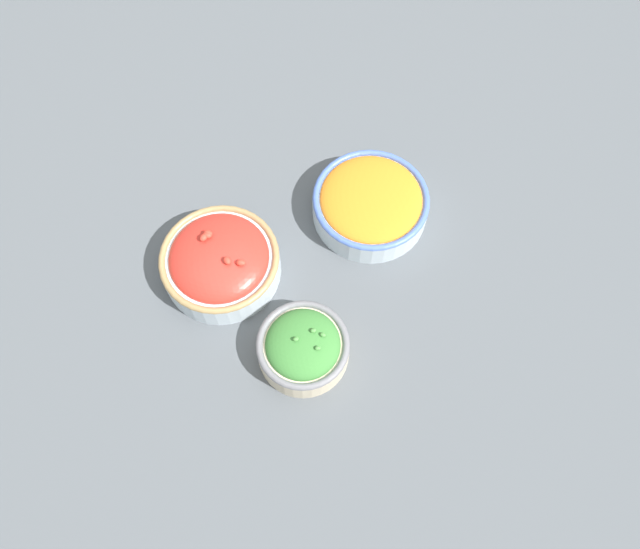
{
  "coord_description": "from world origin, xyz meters",
  "views": [
    {
      "loc": [
        0.25,
        0.38,
        1.02
      ],
      "look_at": [
        0.0,
        0.0,
        0.03
      ],
      "focal_mm": 35.0,
      "sensor_mm": 36.0,
      "label": 1
    }
  ],
  "objects": [
    {
      "name": "ground_plane",
      "position": [
        0.0,
        0.0,
        0.0
      ],
      "size": [
        3.0,
        3.0,
        0.0
      ],
      "primitive_type": "plane",
      "color": "#4C5156"
    },
    {
      "name": "bowl_carrots",
      "position": [
        -0.16,
        -0.07,
        0.04
      ],
      "size": [
        0.21,
        0.21,
        0.07
      ],
      "color": "#B2C1CC",
      "rests_on": "ground_plane"
    },
    {
      "name": "bowl_broccoli",
      "position": [
        0.1,
        0.1,
        0.04
      ],
      "size": [
        0.15,
        0.15,
        0.08
      ],
      "color": "beige",
      "rests_on": "ground_plane"
    },
    {
      "name": "bowl_cherry_tomatoes",
      "position": [
        0.13,
        -0.11,
        0.04
      ],
      "size": [
        0.21,
        0.21,
        0.09
      ],
      "color": "#B2C1CC",
      "rests_on": "ground_plane"
    }
  ]
}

